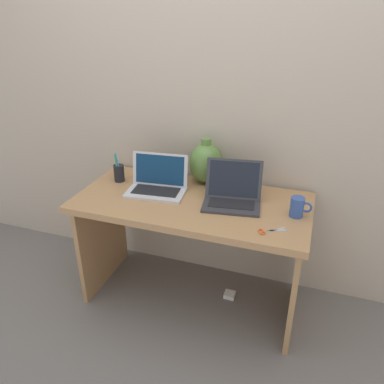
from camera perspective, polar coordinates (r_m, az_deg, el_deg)
ground_plane at (r=2.61m, az=0.00°, el=-15.54°), size 6.00×6.00×0.00m
back_wall at (r=2.36m, az=2.97°, el=13.06°), size 4.40×0.04×2.40m
desk at (r=2.27m, az=0.00°, el=-4.83°), size 1.36×0.66×0.73m
laptop_left at (r=2.29m, az=-5.19°, el=1.57°), size 0.37×0.26×0.22m
laptop_right at (r=2.15m, az=6.17°, el=-0.05°), size 0.35×0.29×0.23m
green_vase at (r=2.37m, az=2.10°, el=4.45°), size 0.21×0.21×0.29m
coffee_mug at (r=2.07m, az=15.67°, el=-2.18°), size 0.12×0.07×0.11m
pen_cup at (r=2.45m, az=-10.98°, el=2.90°), size 0.07×0.07×0.19m
scissors at (r=1.92m, az=11.28°, el=-5.82°), size 0.14×0.11×0.01m
power_brick at (r=2.61m, az=5.71°, el=-15.20°), size 0.07×0.07×0.03m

